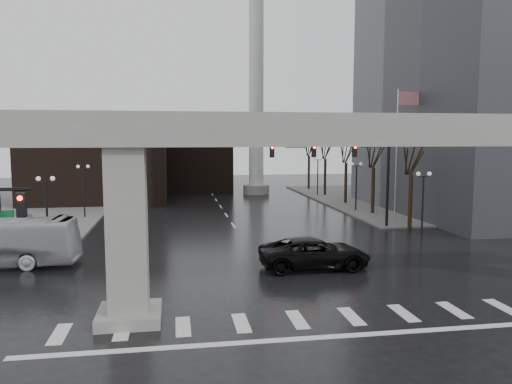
% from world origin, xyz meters
% --- Properties ---
extents(ground, '(160.00, 160.00, 0.00)m').
position_xyz_m(ground, '(0.00, 0.00, 0.00)').
color(ground, black).
rests_on(ground, ground).
extents(sidewalk_ne, '(28.00, 36.00, 0.15)m').
position_xyz_m(sidewalk_ne, '(26.00, 36.00, 0.07)').
color(sidewalk_ne, '#605E5C').
rests_on(sidewalk_ne, ground).
extents(elevated_guideway, '(48.00, 2.60, 8.70)m').
position_xyz_m(elevated_guideway, '(1.26, 0.00, 6.88)').
color(elevated_guideway, '#989690').
rests_on(elevated_guideway, ground).
extents(office_tower, '(22.00, 26.00, 42.00)m').
position_xyz_m(office_tower, '(28.00, 26.00, 21.00)').
color(office_tower, slate).
rests_on(office_tower, ground).
extents(building_far_left, '(16.00, 14.00, 10.00)m').
position_xyz_m(building_far_left, '(-14.00, 42.00, 5.00)').
color(building_far_left, black).
rests_on(building_far_left, ground).
extents(building_far_mid, '(10.00, 10.00, 8.00)m').
position_xyz_m(building_far_mid, '(-2.00, 52.00, 4.00)').
color(building_far_mid, black).
rests_on(building_far_mid, ground).
extents(smokestack, '(3.60, 3.60, 30.00)m').
position_xyz_m(smokestack, '(6.00, 46.00, 13.35)').
color(smokestack, silver).
rests_on(smokestack, ground).
extents(signal_mast_arm, '(12.12, 0.43, 8.00)m').
position_xyz_m(signal_mast_arm, '(8.99, 18.80, 5.83)').
color(signal_mast_arm, black).
rests_on(signal_mast_arm, ground).
extents(flagpole_assembly, '(2.06, 0.12, 12.00)m').
position_xyz_m(flagpole_assembly, '(15.29, 22.00, 7.53)').
color(flagpole_assembly, silver).
rests_on(flagpole_assembly, ground).
extents(lamp_right_0, '(1.22, 0.32, 5.11)m').
position_xyz_m(lamp_right_0, '(13.50, 14.00, 3.47)').
color(lamp_right_0, black).
rests_on(lamp_right_0, ground).
extents(lamp_right_1, '(1.22, 0.32, 5.11)m').
position_xyz_m(lamp_right_1, '(13.50, 28.00, 3.47)').
color(lamp_right_1, black).
rests_on(lamp_right_1, ground).
extents(lamp_right_2, '(1.22, 0.32, 5.11)m').
position_xyz_m(lamp_right_2, '(13.50, 42.00, 3.47)').
color(lamp_right_2, black).
rests_on(lamp_right_2, ground).
extents(lamp_left_0, '(1.22, 0.32, 5.11)m').
position_xyz_m(lamp_left_0, '(-13.50, 14.00, 3.47)').
color(lamp_left_0, black).
rests_on(lamp_left_0, ground).
extents(lamp_left_1, '(1.22, 0.32, 5.11)m').
position_xyz_m(lamp_left_1, '(-13.50, 28.00, 3.47)').
color(lamp_left_1, black).
rests_on(lamp_left_1, ground).
extents(lamp_left_2, '(1.22, 0.32, 5.11)m').
position_xyz_m(lamp_left_2, '(-13.50, 42.00, 3.47)').
color(lamp_left_2, black).
rests_on(lamp_left_2, ground).
extents(tree_right_0, '(1.09, 1.58, 7.50)m').
position_xyz_m(tree_right_0, '(14.53, 18.02, 2.79)').
color(tree_right_0, black).
rests_on(tree_right_0, ground).
extents(tree_right_1, '(1.09, 1.61, 7.67)m').
position_xyz_m(tree_right_1, '(14.53, 26.02, 2.85)').
color(tree_right_1, black).
rests_on(tree_right_1, ground).
extents(tree_right_2, '(1.10, 1.63, 7.85)m').
position_xyz_m(tree_right_2, '(14.53, 34.02, 2.91)').
color(tree_right_2, black).
rests_on(tree_right_2, ground).
extents(tree_right_3, '(1.11, 1.66, 8.02)m').
position_xyz_m(tree_right_3, '(14.53, 42.02, 2.98)').
color(tree_right_3, black).
rests_on(tree_right_3, ground).
extents(tree_right_4, '(1.12, 1.69, 8.19)m').
position_xyz_m(tree_right_4, '(14.53, 50.02, 3.04)').
color(tree_right_4, black).
rests_on(tree_right_4, ground).
extents(pickup_truck, '(6.56, 3.07, 1.81)m').
position_xyz_m(pickup_truck, '(3.04, 6.96, 0.91)').
color(pickup_truck, black).
rests_on(pickup_truck, ground).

